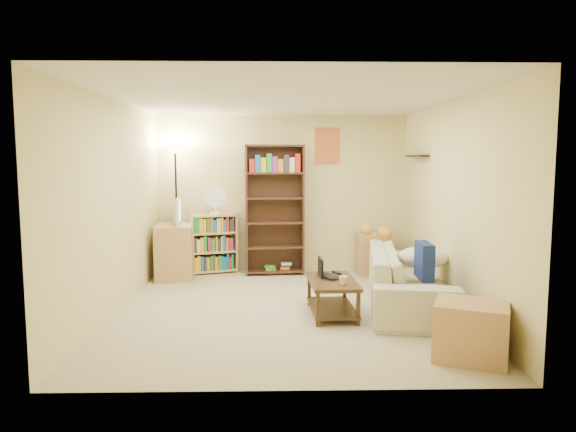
% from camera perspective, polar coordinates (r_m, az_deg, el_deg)
% --- Properties ---
extents(room, '(4.50, 4.54, 2.52)m').
position_cam_1_polar(room, '(6.08, -0.34, 4.66)').
color(room, beige).
rests_on(room, ground).
extents(sofa, '(2.65, 1.66, 0.69)m').
position_cam_1_polar(sofa, '(6.55, 13.29, -6.68)').
color(sofa, beige).
rests_on(sofa, ground).
extents(navy_pillow, '(0.16, 0.46, 0.41)m').
position_cam_1_polar(navy_pillow, '(6.00, 14.89, -4.83)').
color(navy_pillow, navy).
rests_on(navy_pillow, sofa).
extents(cream_blanket, '(0.64, 0.45, 0.27)m').
position_cam_1_polar(cream_blanket, '(6.58, 14.77, -4.48)').
color(cream_blanket, silver).
rests_on(cream_blanket, sofa).
extents(tabby_cat, '(0.55, 0.26, 0.19)m').
position_cam_1_polar(tabby_cat, '(7.35, 10.34, -1.76)').
color(tabby_cat, orange).
rests_on(tabby_cat, sofa).
extents(coffee_table, '(0.57, 0.96, 0.42)m').
position_cam_1_polar(coffee_table, '(6.02, 4.93, -8.43)').
color(coffee_table, '#49301C').
rests_on(coffee_table, ground).
extents(laptop, '(0.56, 0.52, 0.03)m').
position_cam_1_polar(laptop, '(6.12, 4.90, -6.62)').
color(laptop, black).
rests_on(laptop, coffee_table).
extents(laptop_screen, '(0.03, 0.31, 0.21)m').
position_cam_1_polar(laptop_screen, '(6.08, 3.64, -5.64)').
color(laptop_screen, white).
rests_on(laptop_screen, laptop).
extents(mug, '(0.17, 0.17, 0.10)m').
position_cam_1_polar(mug, '(5.75, 6.18, -7.12)').
color(mug, white).
rests_on(mug, coffee_table).
extents(tv_remote, '(0.11, 0.17, 0.02)m').
position_cam_1_polar(tv_remote, '(6.30, 5.44, -6.29)').
color(tv_remote, black).
rests_on(tv_remote, coffee_table).
extents(tv_stand, '(0.63, 0.82, 0.82)m').
position_cam_1_polar(tv_stand, '(8.03, -12.48, -3.83)').
color(tv_stand, tan).
rests_on(tv_stand, ground).
extents(television, '(0.72, 0.26, 0.40)m').
position_cam_1_polar(television, '(7.95, -12.58, 0.51)').
color(television, black).
rests_on(television, tv_stand).
extents(tall_bookshelf, '(0.94, 0.39, 2.03)m').
position_cam_1_polar(tall_bookshelf, '(8.00, -1.51, 1.06)').
color(tall_bookshelf, '#432719').
rests_on(tall_bookshelf, ground).
extents(short_bookshelf, '(0.78, 0.51, 0.94)m').
position_cam_1_polar(short_bookshelf, '(8.26, -8.27, -3.05)').
color(short_bookshelf, tan).
rests_on(short_bookshelf, ground).
extents(desk_fan, '(0.33, 0.19, 0.45)m').
position_cam_1_polar(desk_fan, '(8.13, -8.02, 1.79)').
color(desk_fan, white).
rests_on(desk_fan, short_bookshelf).
extents(floor_lamp, '(0.35, 0.35, 2.04)m').
position_cam_1_polar(floor_lamp, '(8.21, -12.38, 4.93)').
color(floor_lamp, black).
rests_on(floor_lamp, ground).
extents(side_table, '(0.57, 0.57, 0.63)m').
position_cam_1_polar(side_table, '(8.25, 9.54, -4.17)').
color(side_table, tan).
rests_on(side_table, ground).
extents(end_cabinet, '(0.78, 0.73, 0.52)m').
position_cam_1_polar(end_cabinet, '(5.00, 19.66, -11.94)').
color(end_cabinet, tan).
rests_on(end_cabinet, ground).
extents(book_stacks, '(0.42, 0.20, 0.17)m').
position_cam_1_polar(book_stacks, '(8.17, -1.04, -5.87)').
color(book_stacks, red).
rests_on(book_stacks, ground).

